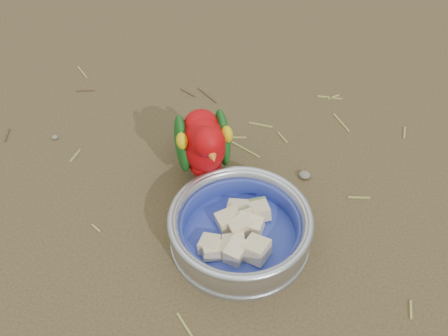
# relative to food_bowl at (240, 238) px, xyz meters

# --- Properties ---
(ground) EXTENTS (60.00, 60.00, 0.00)m
(ground) POSITION_rel_food_bowl_xyz_m (-0.05, -0.02, -0.01)
(ground) COLOR #4B3B24
(food_bowl) EXTENTS (0.22, 0.22, 0.02)m
(food_bowl) POSITION_rel_food_bowl_xyz_m (0.00, 0.00, 0.00)
(food_bowl) COLOR #B2B2BA
(food_bowl) RESTS_ON ground
(bowl_wall) EXTENTS (0.22, 0.22, 0.04)m
(bowl_wall) POSITION_rel_food_bowl_xyz_m (0.00, 0.00, 0.03)
(bowl_wall) COLOR #B2B2BA
(bowl_wall) RESTS_ON food_bowl
(fruit_wedges) EXTENTS (0.13, 0.13, 0.03)m
(fruit_wedges) POSITION_rel_food_bowl_xyz_m (-0.00, 0.00, 0.02)
(fruit_wedges) COLOR beige
(fruit_wedges) RESTS_ON food_bowl
(lory_parrot) EXTENTS (0.16, 0.21, 0.15)m
(lory_parrot) POSITION_rel_food_bowl_xyz_m (-0.08, 0.11, 0.07)
(lory_parrot) COLOR #AD0509
(lory_parrot) RESTS_ON ground
(ground_debris) EXTENTS (0.90, 0.80, 0.01)m
(ground_debris) POSITION_rel_food_bowl_xyz_m (-0.00, -0.00, -0.01)
(ground_debris) COLOR olive
(ground_debris) RESTS_ON ground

